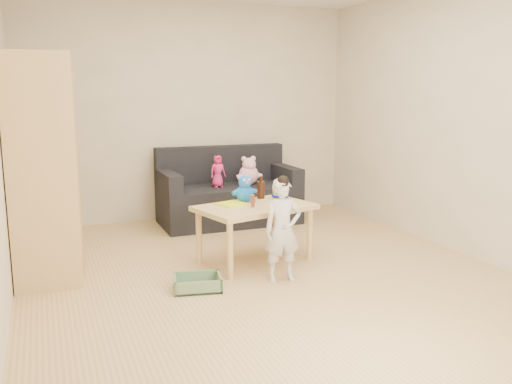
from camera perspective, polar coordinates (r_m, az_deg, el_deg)
name	(u,v)px	position (r m, az deg, el deg)	size (l,w,h in m)	color
room	(261,121)	(4.55, 0.58, 7.49)	(4.50, 4.50, 4.50)	tan
wardrobe	(41,167)	(4.87, -21.67, 2.45)	(0.51, 1.02, 1.84)	#EBC381
sofa	(229,204)	(6.44, -2.86, -1.29)	(1.60, 0.80, 0.45)	black
play_table	(255,234)	(4.95, -0.11, -4.42)	(1.01, 0.64, 0.53)	#D9C177
storage_bin	(197,283)	(4.36, -6.19, -9.47)	(0.37, 0.28, 0.11)	#658862
toddler	(283,231)	(4.44, 2.82, -4.17)	(0.31, 0.20, 0.83)	silver
pink_bear	(249,173)	(6.43, -0.79, 2.06)	(0.25, 0.22, 0.29)	#FFBBD8
doll	(218,172)	(6.27, -4.04, 2.16)	(0.18, 0.12, 0.36)	#F02D78
ring_stacker	(280,191)	(5.16, 2.57, 0.08)	(0.17, 0.17, 0.19)	#C2DC0B
brown_bottle	(261,189)	(5.18, 0.52, 0.31)	(0.07, 0.07, 0.21)	black
blue_plush	(245,188)	(5.02, -1.21, 0.39)	(0.21, 0.17, 0.25)	#1C7AFF
wooden_figure	(253,201)	(4.79, -0.34, -0.91)	(0.05, 0.04, 0.12)	brown
yellow_book	(232,204)	(4.91, -2.57, -1.26)	(0.22, 0.22, 0.02)	#EDFC1A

